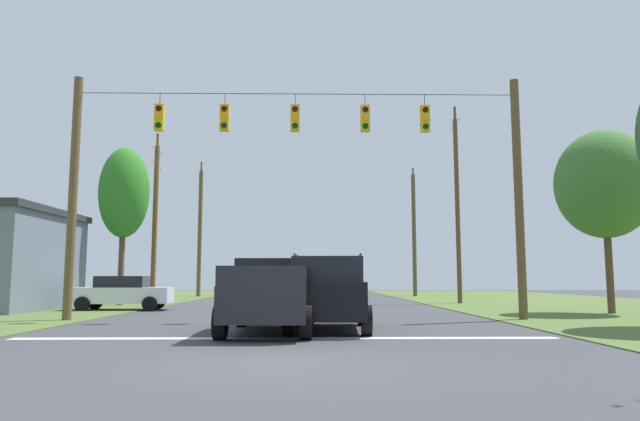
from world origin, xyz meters
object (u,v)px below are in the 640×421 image
utility_pole_mid_left (155,218)px  pickup_truck (271,295)px  utility_pole_far_right (414,233)px  overhead_signal_span (297,180)px  utility_pole_mid_right (457,206)px  suv_black (329,291)px  tree_roadside_far_right (124,193)px  utility_pole_far_left (200,230)px  distant_car_crossing_white (122,292)px  tree_roadside_left (604,184)px

utility_pole_mid_left → pickup_truck: bearing=-65.9°
utility_pole_far_right → utility_pole_mid_left: (-17.34, -12.31, -0.11)m
overhead_signal_span → utility_pole_mid_right: utility_pole_mid_right is taller
suv_black → tree_roadside_far_right: (-10.56, 14.69, 4.92)m
suv_black → utility_pole_far_left: size_ratio=0.46×
utility_pole_mid_left → tree_roadside_far_right: 2.97m
utility_pole_mid_right → utility_pole_mid_left: size_ratio=1.15×
pickup_truck → suv_black: size_ratio=1.11×
utility_pole_mid_right → distant_car_crossing_white: bearing=-159.3°
suv_black → utility_pole_far_left: utility_pole_far_left is taller
utility_pole_mid_left → utility_pole_mid_right: bearing=-2.8°
utility_pole_far_left → tree_roadside_left: size_ratio=1.42×
pickup_truck → utility_pole_mid_left: bearing=114.1°
overhead_signal_span → utility_pole_far_left: (-8.23, 25.41, 0.40)m
overhead_signal_span → pickup_truck: 5.78m
utility_pole_mid_right → tree_roadside_far_right: (-18.48, -1.72, 0.43)m
suv_black → pickup_truck: bearing=-159.8°
utility_pole_far_left → tree_roadside_far_right: utility_pole_far_left is taller
distant_car_crossing_white → tree_roadside_left: (20.47, -3.12, 4.46)m
pickup_truck → utility_pole_far_left: 30.94m
overhead_signal_span → suv_black: size_ratio=3.23×
distant_car_crossing_white → utility_pole_far_right: utility_pole_far_right is taller
pickup_truck → tree_roadside_far_right: (-8.99, 15.27, 5.01)m
utility_pole_far_right → utility_pole_far_left: utility_pole_far_left is taller
pickup_truck → utility_pole_mid_right: utility_pole_mid_right is taller
utility_pole_far_right → tree_roadside_left: size_ratio=1.38×
suv_black → distant_car_crossing_white: 13.45m
utility_pole_far_right → utility_pole_mid_left: 21.26m
suv_black → utility_pole_mid_right: utility_pole_mid_right is taller
utility_pole_far_left → utility_pole_far_right: bearing=1.6°
pickup_truck → suv_black: bearing=20.2°
utility_pole_far_left → tree_roadside_left: utility_pole_far_left is taller
pickup_truck → utility_pole_far_right: 31.82m
tree_roadside_far_right → tree_roadside_left: 23.42m
tree_roadside_left → suv_black: bearing=-149.0°
pickup_truck → tree_roadside_far_right: 18.41m
utility_pole_mid_right → utility_pole_far_right: size_ratio=1.11×
suv_black → overhead_signal_span: bearing=105.1°
utility_pole_far_right → utility_pole_mid_left: size_ratio=1.04×
utility_pole_mid_right → tree_roadside_left: utility_pole_mid_right is taller
suv_black → tree_roadside_left: 14.07m
overhead_signal_span → tree_roadside_far_right: bearing=131.0°
overhead_signal_span → tree_roadside_far_right: 14.63m
pickup_truck → distant_car_crossing_white: 12.92m
overhead_signal_span → utility_pole_far_left: size_ratio=1.48×
utility_pole_mid_right → utility_pole_far_right: (-0.13, 13.15, -0.55)m
tree_roadside_far_right → suv_black: bearing=-54.3°
pickup_truck → suv_black: (1.57, 0.58, 0.09)m
utility_pole_mid_left → tree_roadside_left: utility_pole_mid_left is taller
pickup_truck → distant_car_crossing_white: pickup_truck is taller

